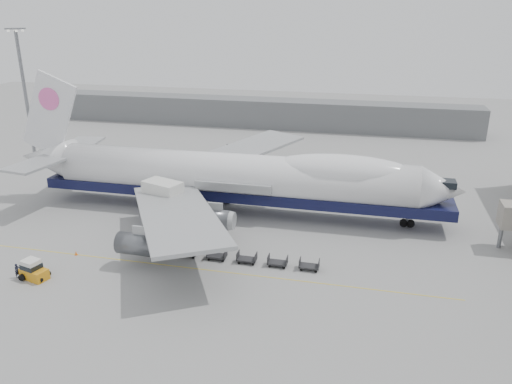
% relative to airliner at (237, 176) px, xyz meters
% --- Properties ---
extents(ground, '(260.00, 260.00, 0.00)m').
position_rel_airliner_xyz_m(ground, '(-0.64, -12.00, -5.62)').
color(ground, gray).
rests_on(ground, ground).
extents(apron_line, '(60.00, 0.15, 0.01)m').
position_rel_airliner_xyz_m(apron_line, '(-0.64, -18.00, -5.62)').
color(apron_line, gold).
rests_on(apron_line, ground).
extents(hangar, '(110.00, 8.00, 7.00)m').
position_rel_airliner_xyz_m(hangar, '(-10.64, 58.00, -2.12)').
color(hangar, slate).
rests_on(hangar, ground).
extents(floodlight_mast, '(2.40, 2.40, 25.43)m').
position_rel_airliner_xyz_m(floodlight_mast, '(-42.64, 12.00, 8.64)').
color(floodlight_mast, slate).
rests_on(floodlight_mast, ground).
extents(airliner, '(67.00, 55.30, 19.98)m').
position_rel_airliner_xyz_m(airliner, '(0.00, 0.00, 0.00)').
color(airliner, white).
rests_on(airliner, ground).
extents(catering_truck, '(6.29, 5.21, 6.25)m').
position_rel_airliner_xyz_m(catering_truck, '(-8.73, -6.62, -2.16)').
color(catering_truck, navy).
rests_on(catering_truck, ground).
extents(baggage_tug, '(3.39, 2.38, 2.25)m').
position_rel_airliner_xyz_m(baggage_tug, '(-16.97, -24.23, -4.63)').
color(baggage_tug, orange).
rests_on(baggage_tug, ground).
extents(ground_worker, '(0.62, 0.72, 1.67)m').
position_rel_airliner_xyz_m(ground_worker, '(-18.84, -24.47, -4.79)').
color(ground_worker, black).
rests_on(ground_worker, ground).
extents(traffic_cone, '(0.35, 0.35, 0.51)m').
position_rel_airliner_xyz_m(traffic_cone, '(-15.59, -18.07, -5.38)').
color(traffic_cone, orange).
rests_on(traffic_cone, ground).
extents(dolly_0, '(2.30, 1.35, 1.30)m').
position_rel_airliner_xyz_m(dolly_0, '(-9.54, -15.19, -5.09)').
color(dolly_0, '#2D2D30').
rests_on(dolly_0, ground).
extents(dolly_1, '(2.30, 1.35, 1.30)m').
position_rel_airliner_xyz_m(dolly_1, '(-5.82, -15.19, -5.09)').
color(dolly_1, '#2D2D30').
rests_on(dolly_1, ground).
extents(dolly_2, '(2.30, 1.35, 1.30)m').
position_rel_airliner_xyz_m(dolly_2, '(-2.11, -15.19, -5.09)').
color(dolly_2, '#2D2D30').
rests_on(dolly_2, ground).
extents(dolly_3, '(2.30, 1.35, 1.30)m').
position_rel_airliner_xyz_m(dolly_3, '(1.61, -15.19, -5.09)').
color(dolly_3, '#2D2D30').
rests_on(dolly_3, ground).
extents(dolly_4, '(2.30, 1.35, 1.30)m').
position_rel_airliner_xyz_m(dolly_4, '(5.32, -15.19, -5.09)').
color(dolly_4, '#2D2D30').
rests_on(dolly_4, ground).
extents(dolly_5, '(2.30, 1.35, 1.30)m').
position_rel_airliner_xyz_m(dolly_5, '(9.04, -15.19, -5.09)').
color(dolly_5, '#2D2D30').
rests_on(dolly_5, ground).
extents(dolly_6, '(2.30, 1.35, 1.30)m').
position_rel_airliner_xyz_m(dolly_6, '(12.75, -15.19, -5.09)').
color(dolly_6, '#2D2D30').
rests_on(dolly_6, ground).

